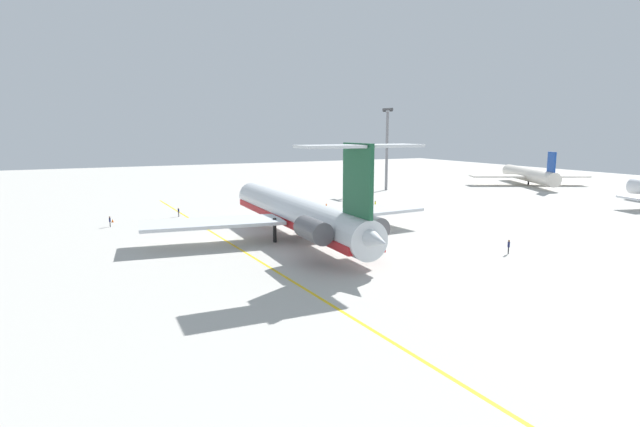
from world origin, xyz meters
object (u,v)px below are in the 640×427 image
object	(u,v)px
ground_crew_starboard	(509,245)
light_mast	(387,145)
ground_crew_portside	(179,211)
ground_crew_near_nose	(110,220)
safety_cone_nose	(326,205)
main_jetliner	(299,213)
ground_crew_near_tail	(375,204)
safety_cone_wingtip	(113,221)
airliner_far_left	(528,174)

from	to	relation	value
ground_crew_starboard	light_mast	bearing A→B (deg)	-50.05
ground_crew_portside	light_mast	size ratio (longest dim) A/B	0.08
ground_crew_near_nose	safety_cone_nose	xyz separation A→B (m)	(-4.72, 41.50, -0.81)
main_jetliner	light_mast	bearing A→B (deg)	-43.28
ground_crew_near_tail	main_jetliner	bearing A→B (deg)	89.54
safety_cone_wingtip	airliner_far_left	bearing A→B (deg)	95.92
ground_crew_portside	safety_cone_nose	bearing A→B (deg)	30.82
light_mast	ground_crew_near_tail	bearing A→B (deg)	-37.47
ground_crew_starboard	ground_crew_near_tail	bearing A→B (deg)	-36.10
airliner_far_left	ground_crew_near_nose	xyz separation A→B (m)	(15.76, -111.76, -1.86)
ground_crew_near_nose	ground_crew_starboard	world-z (taller)	ground_crew_starboard
ground_crew_near_nose	ground_crew_near_tail	bearing A→B (deg)	163.27
light_mast	main_jetliner	bearing A→B (deg)	-44.87
airliner_far_left	ground_crew_starboard	bearing A→B (deg)	156.52
ground_crew_near_nose	safety_cone_wingtip	distance (m)	4.37
ground_crew_starboard	safety_cone_wingtip	xyz separation A→B (m)	(-45.79, -42.95, -0.87)
ground_crew_near_tail	safety_cone_wingtip	size ratio (longest dim) A/B	3.03
ground_crew_near_tail	ground_crew_starboard	xyz separation A→B (m)	(38.34, -4.71, 0.09)
airliner_far_left	ground_crew_near_nose	distance (m)	112.88
ground_crew_near_tail	ground_crew_near_nose	bearing A→B (deg)	48.31
ground_crew_near_tail	ground_crew_portside	size ratio (longest dim) A/B	1.00
main_jetliner	airliner_far_left	distance (m)	96.33
ground_crew_portside	ground_crew_starboard	bearing A→B (deg)	-24.23
ground_crew_near_nose	light_mast	world-z (taller)	light_mast
airliner_far_left	ground_crew_near_nose	size ratio (longest dim) A/B	18.58
airliner_far_left	ground_crew_starboard	xyz separation A→B (m)	(57.31, -68.16, -1.79)
airliner_far_left	light_mast	world-z (taller)	light_mast
ground_crew_portside	safety_cone_nose	size ratio (longest dim) A/B	3.02
ground_crew_portside	safety_cone_nose	xyz separation A→B (m)	(0.32, 29.71, -0.78)
airliner_far_left	ground_crew_portside	xyz separation A→B (m)	(10.72, -99.97, -1.89)
airliner_far_left	safety_cone_nose	xyz separation A→B (m)	(11.04, -70.27, -2.66)
ground_crew_near_nose	ground_crew_portside	xyz separation A→B (m)	(-5.05, 11.79, -0.03)
safety_cone_wingtip	light_mast	size ratio (longest dim) A/B	0.03
ground_crew_near_nose	ground_crew_starboard	size ratio (longest dim) A/B	0.95
main_jetliner	light_mast	world-z (taller)	light_mast
ground_crew_near_nose	safety_cone_wingtip	xyz separation A→B (m)	(-4.24, 0.65, -0.81)
main_jetliner	safety_cone_wingtip	world-z (taller)	main_jetliner
light_mast	ground_crew_portside	bearing A→B (deg)	-72.53
airliner_far_left	safety_cone_wingtip	xyz separation A→B (m)	(11.52, -111.11, -2.66)
main_jetliner	ground_crew_portside	size ratio (longest dim) A/B	28.94
ground_crew_starboard	light_mast	xyz separation A→B (m)	(-64.36, 24.65, 10.51)
safety_cone_wingtip	ground_crew_near_nose	bearing A→B (deg)	-8.75
safety_cone_nose	safety_cone_wingtip	world-z (taller)	same
light_mast	safety_cone_wingtip	bearing A→B (deg)	-74.64
ground_crew_starboard	airliner_far_left	bearing A→B (deg)	-79.04
ground_crew_near_tail	safety_cone_wingtip	world-z (taller)	ground_crew_near_tail
ground_crew_near_nose	light_mast	distance (m)	72.73
airliner_far_left	ground_crew_near_nose	bearing A→B (deg)	124.49
main_jetliner	safety_cone_wingtip	size ratio (longest dim) A/B	87.27
ground_crew_portside	ground_crew_starboard	xyz separation A→B (m)	(46.60, 31.81, 0.09)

